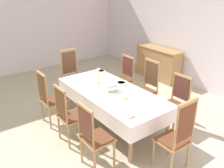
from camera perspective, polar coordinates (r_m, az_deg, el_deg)
The scene contains 23 objects.
ground at distance 4.95m, azimuth -1.54°, elevation -10.02°, with size 8.23×6.13×0.04m, color #B4AA92.
back_wall at distance 6.53m, azimuth 21.70°, elevation 12.82°, with size 8.23×0.08×3.40m, color silver.
left_wall at distance 7.98m, azimuth -19.86°, elevation 14.68°, with size 0.08×6.13×3.40m, color silver.
dining_table at distance 4.69m, azimuth -0.16°, elevation -2.44°, with size 2.37×1.07×0.73m.
tablecloth at distance 4.69m, azimuth -0.16°, elevation -2.35°, with size 2.39×1.09×0.29m.
chair_south_a at distance 4.93m, azimuth -14.40°, elevation -3.05°, with size 0.44×0.42×1.11m.
chair_north_a at distance 5.82m, azimuth 2.72°, elevation 1.60°, with size 0.44×0.42×1.06m.
chair_south_b at distance 4.30m, azimuth -10.20°, elevation -6.87°, with size 0.44×0.42×1.09m.
chair_north_b at distance 5.28m, azimuth 8.15°, elevation -0.57°, with size 0.44×0.42×1.16m.
chair_south_c at distance 3.70m, azimuth -4.36°, elevation -11.93°, with size 0.44×0.42×1.09m.
chair_north_c at distance 4.82m, azimuth 14.77°, elevation -3.96°, with size 0.44×0.42×1.06m.
chair_head_west at distance 5.97m, azimuth -9.35°, elevation 2.33°, with size 0.42×0.44×1.19m.
chair_head_east at distance 3.73m, azimuth 14.96°, elevation -11.61°, with size 0.42×0.44×1.22m.
soup_tureen at distance 4.62m, azimuth -0.21°, elevation -0.42°, with size 0.27×0.27×0.22m.
candlestick_west at distance 4.93m, azimuth -3.18°, elevation 1.54°, with size 0.07×0.07×0.35m.
candlestick_east at distance 4.29m, azimuth 3.31°, elevation -1.84°, with size 0.07×0.07×0.35m.
bowl_near_left at distance 5.63m, azimuth -2.62°, elevation 3.04°, with size 0.18×0.18×0.04m.
bowl_near_right at distance 4.95m, azimuth 2.17°, elevation 0.23°, with size 0.19×0.19×0.04m.
bowl_far_left at distance 3.83m, azimuth 3.70°, elevation -7.20°, with size 0.19×0.19×0.04m.
bowl_far_right at distance 4.37m, azimuth -4.03°, elevation -3.20°, with size 0.15×0.15×0.03m.
spoon_primary at distance 5.74m, azimuth -3.06°, elevation 3.26°, with size 0.03×0.18×0.01m.
spoon_secondary at distance 5.06m, azimuth 1.56°, elevation 0.51°, with size 0.05×0.18×0.01m.
sideboard at distance 7.29m, azimuth 10.78°, elevation 4.84°, with size 1.44×0.48×0.90m.
Camera 1 is at (3.40, -2.38, 2.68)m, focal length 38.94 mm.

